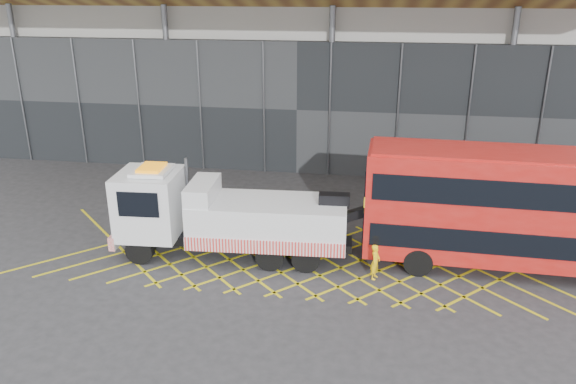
# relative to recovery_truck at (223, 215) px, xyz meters

# --- Properties ---
(ground_plane) EXTENTS (120.00, 120.00, 0.00)m
(ground_plane) POSITION_rel_recovery_truck_xyz_m (-0.47, 0.37, -1.88)
(ground_plane) COLOR #2C2C2F
(road_markings) EXTENTS (24.76, 7.16, 0.01)m
(road_markings) POSITION_rel_recovery_truck_xyz_m (3.53, 0.37, -1.87)
(road_markings) COLOR gold
(road_markings) RESTS_ON ground_plane
(construction_building) EXTENTS (55.00, 23.97, 18.00)m
(construction_building) POSITION_rel_recovery_truck_xyz_m (1.45, 18.77, 7.10)
(construction_building) COLOR #999893
(construction_building) RESTS_ON ground_plane
(recovery_truck) EXTENTS (11.68, 3.22, 4.06)m
(recovery_truck) POSITION_rel_recovery_truck_xyz_m (0.00, 0.00, 0.00)
(recovery_truck) COLOR black
(recovery_truck) RESTS_ON ground_plane
(bus_towed) EXTENTS (12.53, 3.31, 5.06)m
(bus_towed) POSITION_rel_recovery_truck_xyz_m (12.22, 0.62, 0.93)
(bus_towed) COLOR #AD140F
(bus_towed) RESTS_ON ground_plane
(worker) EXTENTS (0.50, 0.62, 1.48)m
(worker) POSITION_rel_recovery_truck_xyz_m (6.53, -1.08, -1.14)
(worker) COLOR yellow
(worker) RESTS_ON ground_plane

